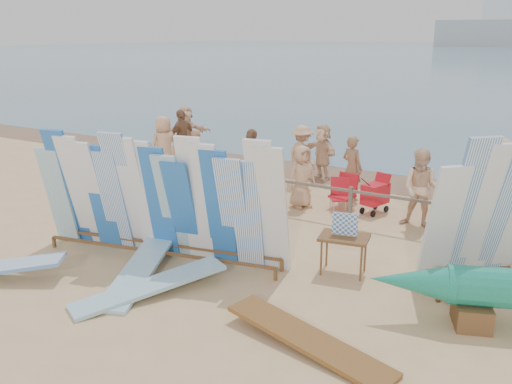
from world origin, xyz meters
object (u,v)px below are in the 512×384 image
Objects in this scene: vendor_table at (343,253)px; beachgoer_0 at (164,146)px; flat_board_c at (308,347)px; beachgoer_8 at (421,189)px; main_surfboard_rack at (160,203)px; flat_board_a at (140,278)px; stroller at (375,198)px; beachgoer_6 at (302,177)px; beach_chair_left at (343,198)px; beachgoer_9 at (499,171)px; flat_board_b at (150,295)px; side_surfboard_rack at (492,222)px; beachgoer_4 at (252,163)px; beachgoer_1 at (198,157)px; beachgoer_5 at (322,152)px; beachgoer_11 at (186,134)px; beachgoer_3 at (302,155)px; beach_chair_right at (341,200)px; beachgoer_extra_1 at (182,138)px; beachgoer_7 at (352,168)px.

beachgoer_0 is (-7.52, 4.08, 0.54)m from vendor_table.
beachgoer_8 is at bearing 11.91° from flat_board_c.
main_surfboard_rack reaches higher than flat_board_a.
stroller is 0.61× the size of beachgoer_6.
beachgoer_9 is (3.33, 2.41, 0.61)m from beach_chair_left.
side_surfboard_rack is at bearing 59.70° from flat_board_b.
beachgoer_4 is 6.46m from beachgoer_9.
beachgoer_1 is at bearing 104.91° from beachgoer_0.
beachgoer_1 is 0.94× the size of beachgoer_5.
beachgoer_4 is at bearing -131.68° from beachgoer_1.
beachgoer_4 is at bearing -98.62° from beachgoer_11.
flat_board_b is 9.69m from beachgoer_9.
flat_board_a is 7.34m from beachgoer_3.
beach_chair_right is 0.47× the size of beachgoer_5.
stroller reaches higher than flat_board_b.
flat_board_c is 10.47m from beachgoer_0.
beachgoer_8 is at bearing -84.50° from beachgoer_11.
beachgoer_11 is at bearing 130.57° from beach_chair_right.
beachgoer_1 is at bearing 176.45° from beachgoer_8.
beachgoer_9 is at bearing 101.96° from beachgoer_extra_1.
flat_board_b is at bearing 176.94° from beachgoer_1.
beachgoer_5 is at bearing 69.14° from flat_board_a.
main_surfboard_rack is 5.29× the size of stroller.
side_surfboard_rack reaches higher than flat_board_b.
beachgoer_8 is at bearing -1.35° from beach_chair_left.
beachgoer_1 is (-6.63, 0.56, -0.12)m from beachgoer_8.
stroller is 0.56× the size of beachgoer_3.
flat_board_b is at bearing 41.75° from beachgoer_extra_1.
main_surfboard_rack is at bearing 83.37° from flat_board_a.
flat_board_b is 1.43× the size of beachgoer_11.
beachgoer_0 is (-4.99, 6.56, 0.93)m from flat_board_b.
beachgoer_0 is at bearing -165.27° from stroller.
beachgoer_0 is 1.17× the size of beachgoer_1.
beachgoer_7 is (1.80, -0.73, -0.01)m from beachgoer_3.
beachgoer_0 is (-6.92, 0.38, 0.54)m from stroller.
beachgoer_7 reaches higher than beach_chair_left.
beachgoer_4 is at bearing 105.54° from beachgoer_0.
flat_board_c is at bearing -28.61° from flat_board_a.
flat_board_c is at bearing -62.38° from stroller.
vendor_table is at bearing 150.99° from side_surfboard_rack.
beachgoer_1 is (1.49, -0.28, -0.13)m from beachgoer_0.
beach_chair_left is (1.11, 6.16, 0.26)m from flat_board_b.
beachgoer_5 is (-0.50, 8.49, 0.85)m from flat_board_b.
beachgoer_extra_1 is at bearing 81.50° from beachgoer_9.
stroller is (2.52, 5.77, 0.39)m from flat_board_a.
vendor_table is at bearing -97.13° from beach_chair_right.
beachgoer_1 is (-2.04, 0.34, -0.13)m from beachgoer_4.
beachgoer_1 is (-2.70, 4.97, -0.37)m from main_surfboard_rack.
beachgoer_3 is 0.85m from beachgoer_5.
side_surfboard_rack is 1.64× the size of beachgoer_5.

